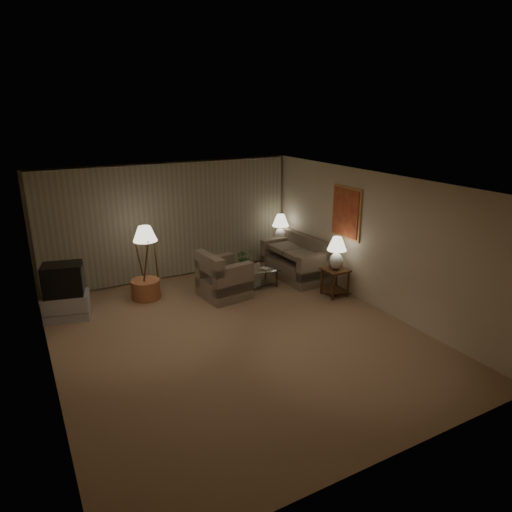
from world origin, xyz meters
The scene contains 16 objects.
ground centered at (0.00, 0.00, 0.00)m, with size 7.00×7.00×0.00m, color #9B7256.
room_shell centered at (0.02, 1.51, 1.75)m, with size 6.04×7.02×2.72m.
sofa centered at (2.50, 1.99, 0.38)m, with size 1.77×0.98×0.76m.
armchair centered at (0.54, 1.72, 0.40)m, with size 1.14×1.10×0.79m.
side_table_near centered at (2.65, 0.64, 0.41)m, with size 0.50×0.50×0.60m.
side_table_far centered at (2.65, 2.90, 0.40)m, with size 0.52×0.43×0.60m.
table_lamp_near centered at (2.65, 0.64, 1.01)m, with size 0.41×0.41×0.70m.
table_lamp_far centered at (2.65, 2.90, 1.03)m, with size 0.42×0.42×0.72m.
coffee_table centered at (1.27, 1.89, 0.28)m, with size 1.19×0.65×0.41m.
tv_cabinet centered at (-2.55, 2.17, 0.25)m, with size 0.92×0.69×0.50m, color #AFAFB2.
crt_tv centered at (-2.55, 2.17, 0.80)m, with size 0.80×0.65×0.60m, color black.
floor_lamp centered at (-0.86, 2.52, 0.81)m, with size 0.50×0.50×1.54m.
ottoman centered at (-0.95, 2.42, 0.20)m, with size 0.61×0.61×0.41m, color #AA6439.
vase centered at (1.12, 1.89, 0.50)m, with size 0.16×0.16×0.17m, color silver.
flowers centered at (1.12, 1.89, 0.80)m, with size 0.38×0.33×0.43m, color #437433.
book centered at (1.52, 1.79, 0.42)m, with size 0.16×0.21×0.02m, color olive.
Camera 1 is at (-3.16, -6.53, 3.88)m, focal length 32.00 mm.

